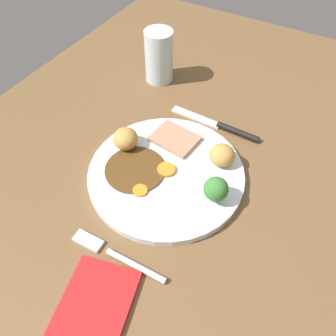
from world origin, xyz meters
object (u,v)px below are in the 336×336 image
Objects in this scene: meat_slice_main at (175,139)px; roast_potato_left at (222,155)px; broccoli_floret at (216,189)px; fork at (116,255)px; carrot_coin_back at (140,191)px; roast_potato_right at (126,139)px; knife at (222,126)px; carrot_coin_front at (168,170)px; water_glass at (159,56)px; folded_napkin at (96,303)px; dinner_plate at (168,174)px.

roast_potato_left reaches higher than meat_slice_main.
fork is at bearing 150.87° from broccoli_floret.
roast_potato_right is at bearing 46.42° from carrot_coin_back.
roast_potato_right reaches higher than meat_slice_main.
knife is (8.63, -5.74, -1.35)cm from meat_slice_main.
roast_potato_left is at bearing -47.38° from carrot_coin_front.
carrot_coin_back is (-7.22, -7.59, -1.66)cm from roast_potato_right.
roast_potato_right is 1.90× the size of carrot_coin_back.
carrot_coin_back is (-5.80, 1.79, -0.08)cm from carrot_coin_front.
water_glass is at bearing 44.89° from broccoli_floret.
carrot_coin_front is at bearing 79.94° from knife.
broccoli_floret is at bearing -135.11° from water_glass.
roast_potato_right is 9.61cm from carrot_coin_front.
carrot_coin_back is at bearing -78.30° from fork.
fork is at bearing -177.34° from carrot_coin_front.
carrot_coin_back is at bearing 13.75° from folded_napkin.
knife is at bearing -33.62° from meat_slice_main.
fork is (-22.83, 6.19, -2.81)cm from roast_potato_left.
knife is (15.69, -3.19, -1.25)cm from carrot_coin_front.
meat_slice_main reaches higher than dinner_plate.
carrot_coin_front is at bearing 6.06° from folded_napkin.
broccoli_floret reaches higher than knife.
carrot_coin_back is at bearing -133.58° from roast_potato_right.
dinner_plate is at bearing -146.37° from water_glass.
meat_slice_main is 14.60cm from broccoli_floret.
carrot_coin_front is 0.28× the size of folded_napkin.
roast_potato_right is at bearing 81.63° from broccoli_floret.
roast_potato_left is 30.00cm from folded_napkin.
carrot_coin_back is 17.89cm from folded_napkin.
roast_potato_left is at bearing -93.96° from meat_slice_main.
carrot_coin_front is at bearing -17.16° from carrot_coin_back.
water_glass is at bearing 25.26° from carrot_coin_back.
broccoli_floret is (4.49, -10.98, 2.50)cm from carrot_coin_back.
fork is (-10.64, -2.55, -1.23)cm from carrot_coin_back.
roast_potato_left is 0.24× the size of knife.
carrot_coin_front is at bearing -160.14° from meat_slice_main.
fork is 32.21cm from knife.
knife is 1.65× the size of water_glass.
roast_potato_left is at bearing -73.05° from roast_potato_right.
roast_potato_left is 0.40× the size of folded_napkin.
dinner_plate is 28.92cm from water_glass.
broccoli_floret reaches higher than meat_slice_main.
roast_potato_right is at bearing -164.14° from water_glass.
carrot_coin_front is at bearing -98.62° from roast_potato_right.
dinner_plate is 5.61× the size of broccoli_floret.
broccoli_floret is at bearing -163.78° from roast_potato_left.
dinner_plate is 6.00× the size of roast_potato_left.
water_glass is at bearing 38.35° from meat_slice_main.
broccoli_floret reaches higher than carrot_coin_back.
folded_napkin is at bearing -173.94° from carrot_coin_front.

